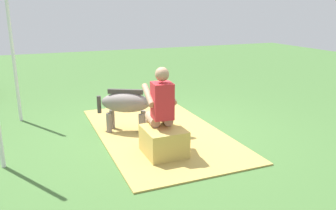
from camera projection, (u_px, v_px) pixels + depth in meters
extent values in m
plane|color=#426B33|center=(161.00, 133.00, 5.90)|extent=(24.00, 24.00, 0.00)
cube|color=tan|center=(159.00, 133.00, 5.90)|extent=(3.52, 2.00, 0.02)
cube|color=tan|center=(164.00, 142.00, 4.97)|extent=(0.63, 0.56, 0.42)
cylinder|color=tan|center=(152.00, 119.00, 5.10)|extent=(0.41, 0.18, 0.14)
cylinder|color=tan|center=(149.00, 132.00, 5.36)|extent=(0.11, 0.11, 0.42)
cube|color=black|center=(150.00, 143.00, 5.41)|extent=(0.23, 0.12, 0.06)
cylinder|color=tan|center=(165.00, 118.00, 5.15)|extent=(0.41, 0.18, 0.14)
cylinder|color=tan|center=(162.00, 131.00, 5.41)|extent=(0.11, 0.11, 0.42)
cube|color=black|center=(162.00, 141.00, 5.46)|extent=(0.23, 0.12, 0.06)
cube|color=red|center=(162.00, 101.00, 4.85)|extent=(0.33, 0.31, 0.52)
cylinder|color=tan|center=(148.00, 95.00, 4.96)|extent=(0.51, 0.14, 0.26)
cylinder|color=tan|center=(169.00, 93.00, 5.05)|extent=(0.51, 0.14, 0.26)
sphere|color=tan|center=(162.00, 74.00, 4.75)|extent=(0.20, 0.20, 0.20)
ellipsoid|color=slate|center=(126.00, 102.00, 5.82)|extent=(0.69, 0.89, 0.34)
cylinder|color=slate|center=(143.00, 121.00, 5.99)|extent=(0.09, 0.09, 0.36)
cylinder|color=slate|center=(141.00, 124.00, 5.80)|extent=(0.09, 0.09, 0.36)
cylinder|color=slate|center=(112.00, 120.00, 6.05)|extent=(0.09, 0.09, 0.36)
cylinder|color=slate|center=(109.00, 123.00, 5.86)|extent=(0.09, 0.09, 0.36)
cylinder|color=slate|center=(155.00, 98.00, 5.74)|extent=(0.33, 0.41, 0.33)
ellipsoid|color=slate|center=(165.00, 89.00, 5.68)|extent=(0.29, 0.36, 0.20)
cube|color=#433D3A|center=(125.00, 92.00, 5.77)|extent=(0.34, 0.55, 0.08)
cylinder|color=#433D3A|center=(99.00, 104.00, 5.89)|extent=(0.07, 0.07, 0.30)
cylinder|color=silver|center=(14.00, 59.00, 6.24)|extent=(0.06, 0.06, 2.37)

